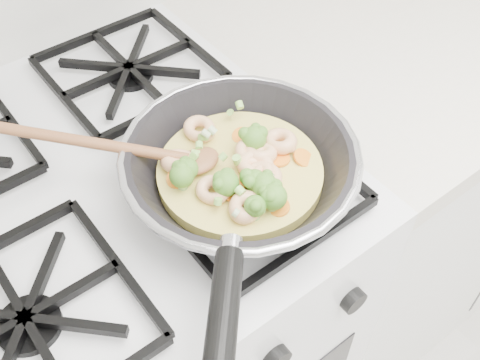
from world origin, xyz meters
TOP-DOWN VIEW (x-y plane):
  - stove at (0.00, 1.70)m, footprint 0.60×0.60m
  - counter_right at (0.80, 1.70)m, footprint 1.00×0.60m
  - skillet at (0.14, 1.55)m, footprint 0.38×0.44m

SIDE VIEW (x-z plane):
  - counter_right at x=0.80m, z-range 0.00..0.90m
  - stove at x=0.00m, z-range 0.00..0.92m
  - skillet at x=0.14m, z-range 0.91..1.00m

